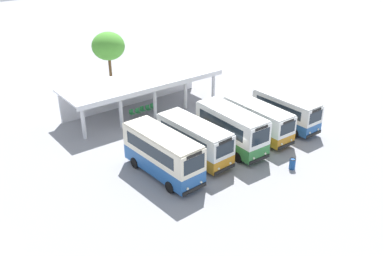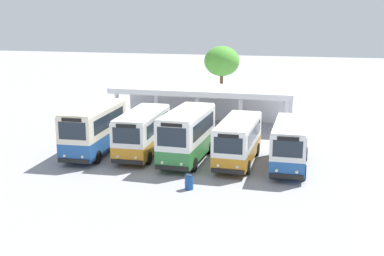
% 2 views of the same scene
% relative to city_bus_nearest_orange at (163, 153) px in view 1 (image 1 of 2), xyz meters
% --- Properties ---
extents(ground_plane, '(180.00, 180.00, 0.00)m').
position_rel_city_bus_nearest_orange_xyz_m(ground_plane, '(6.63, -1.81, -1.91)').
color(ground_plane, '#939399').
extents(city_bus_nearest_orange, '(2.68, 7.38, 3.47)m').
position_rel_city_bus_nearest_orange_xyz_m(city_bus_nearest_orange, '(0.00, 0.00, 0.00)').
color(city_bus_nearest_orange, black).
rests_on(city_bus_nearest_orange, ground).
extents(city_bus_second_in_row, '(2.61, 7.20, 3.12)m').
position_rel_city_bus_nearest_orange_xyz_m(city_bus_second_in_row, '(3.44, 0.58, -0.18)').
color(city_bus_second_in_row, black).
rests_on(city_bus_second_in_row, ground).
extents(city_bus_middle_cream, '(2.52, 7.00, 3.49)m').
position_rel_city_bus_nearest_orange_xyz_m(city_bus_middle_cream, '(6.87, -0.05, 0.01)').
color(city_bus_middle_cream, black).
rests_on(city_bus_middle_cream, ground).
extents(city_bus_fourth_amber, '(2.36, 7.13, 2.96)m').
position_rel_city_bus_nearest_orange_xyz_m(city_bus_fourth_amber, '(10.31, 0.26, -0.26)').
color(city_bus_fourth_amber, black).
rests_on(city_bus_fourth_amber, ground).
extents(city_bus_fifth_blue, '(2.25, 6.74, 3.03)m').
position_rel_city_bus_nearest_orange_xyz_m(city_bus_fifth_blue, '(13.74, -0.02, -0.23)').
color(city_bus_fifth_blue, black).
rests_on(city_bus_fifth_blue, ground).
extents(terminal_canopy, '(16.23, 5.26, 3.40)m').
position_rel_city_bus_nearest_orange_xyz_m(terminal_canopy, '(5.33, 11.89, 0.69)').
color(terminal_canopy, silver).
rests_on(terminal_canopy, ground).
extents(waiting_chair_end_by_column, '(0.44, 0.44, 0.86)m').
position_rel_city_bus_nearest_orange_xyz_m(waiting_chair_end_by_column, '(3.43, 10.53, -1.39)').
color(waiting_chair_end_by_column, slate).
rests_on(waiting_chair_end_by_column, ground).
extents(waiting_chair_second_from_end, '(0.44, 0.44, 0.86)m').
position_rel_city_bus_nearest_orange_xyz_m(waiting_chair_second_from_end, '(4.04, 10.41, -1.39)').
color(waiting_chair_second_from_end, slate).
rests_on(waiting_chair_second_from_end, ground).
extents(waiting_chair_middle_seat, '(0.44, 0.44, 0.86)m').
position_rel_city_bus_nearest_orange_xyz_m(waiting_chair_middle_seat, '(4.66, 10.56, -1.39)').
color(waiting_chair_middle_seat, slate).
rests_on(waiting_chair_middle_seat, ground).
extents(waiting_chair_fourth_seat, '(0.44, 0.44, 0.86)m').
position_rel_city_bus_nearest_orange_xyz_m(waiting_chair_fourth_seat, '(5.28, 10.46, -1.39)').
color(waiting_chair_fourth_seat, slate).
rests_on(waiting_chair_fourth_seat, ground).
extents(waiting_chair_fifth_seat, '(0.44, 0.44, 0.86)m').
position_rel_city_bus_nearest_orange_xyz_m(waiting_chair_fifth_seat, '(5.89, 10.56, -1.39)').
color(waiting_chair_fifth_seat, slate).
rests_on(waiting_chair_fifth_seat, ground).
extents(roadside_tree_behind_canopy, '(3.62, 3.62, 6.63)m').
position_rel_city_bus_nearest_orange_xyz_m(roadside_tree_behind_canopy, '(5.61, 18.71, 3.15)').
color(roadside_tree_behind_canopy, brown).
rests_on(roadside_tree_behind_canopy, ground).
extents(litter_bin_apron, '(0.49, 0.49, 0.90)m').
position_rel_city_bus_nearest_orange_xyz_m(litter_bin_apron, '(8.41, -5.45, -1.45)').
color(litter_bin_apron, '#19478C').
rests_on(litter_bin_apron, ground).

